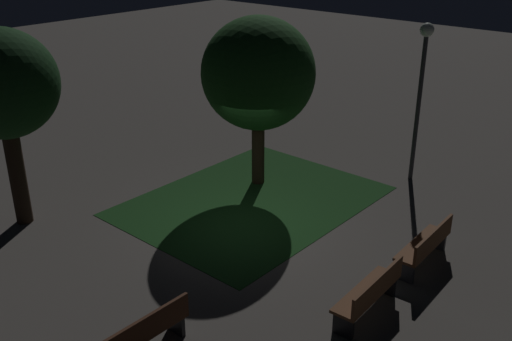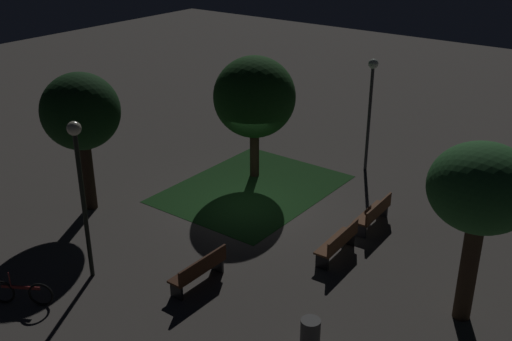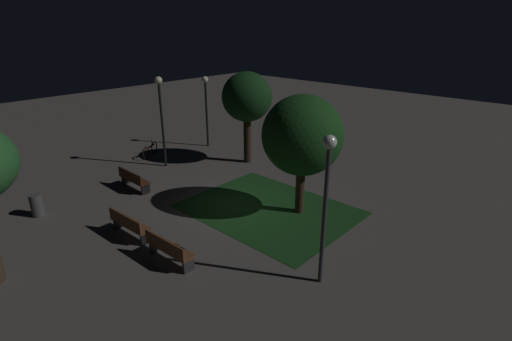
{
  "view_description": "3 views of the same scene",
  "coord_description": "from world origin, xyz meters",
  "px_view_note": "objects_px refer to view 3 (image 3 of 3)",
  "views": [
    {
      "loc": [
        -9.12,
        -8.31,
        6.66
      ],
      "look_at": [
        -0.02,
        -0.44,
        1.49
      ],
      "focal_mm": 41.08,
      "sensor_mm": 36.0,
      "label": 1
    },
    {
      "loc": [
        -14.55,
        -11.26,
        9.31
      ],
      "look_at": [
        -0.19,
        -0.48,
        1.43
      ],
      "focal_mm": 42.72,
      "sensor_mm": 36.0,
      "label": 2
    },
    {
      "loc": [
        9.78,
        -9.67,
        6.86
      ],
      "look_at": [
        0.46,
        0.5,
        1.51
      ],
      "focal_mm": 27.15,
      "sensor_mm": 36.0,
      "label": 3
    }
  ],
  "objects_px": {
    "bench_back_row": "(129,224)",
    "trash_bin": "(37,205)",
    "lamp_post_near_wall": "(327,186)",
    "bicycle": "(150,150)",
    "bench_by_lamp": "(133,179)",
    "lamp_post_plaza_east": "(161,107)",
    "lamp_post_path_center": "(206,99)",
    "tree_tall_center": "(247,98)",
    "bench_corner": "(168,249)",
    "tree_back_left": "(302,136)"
  },
  "relations": [
    {
      "from": "lamp_post_plaza_east",
      "to": "trash_bin",
      "type": "height_order",
      "value": "lamp_post_plaza_east"
    },
    {
      "from": "tree_tall_center",
      "to": "trash_bin",
      "type": "relative_size",
      "value": 5.32
    },
    {
      "from": "bench_back_row",
      "to": "bicycle",
      "type": "relative_size",
      "value": 1.24
    },
    {
      "from": "bench_corner",
      "to": "bench_by_lamp",
      "type": "bearing_deg",
      "value": 158.63
    },
    {
      "from": "lamp_post_path_center",
      "to": "lamp_post_plaza_east",
      "type": "xyz_separation_m",
      "value": [
        0.99,
        -3.67,
        0.26
      ]
    },
    {
      "from": "lamp_post_near_wall",
      "to": "lamp_post_plaza_east",
      "type": "distance_m",
      "value": 11.27
    },
    {
      "from": "bench_corner",
      "to": "trash_bin",
      "type": "relative_size",
      "value": 2.1
    },
    {
      "from": "lamp_post_near_wall",
      "to": "trash_bin",
      "type": "bearing_deg",
      "value": -159.06
    },
    {
      "from": "bench_by_lamp",
      "to": "bicycle",
      "type": "xyz_separation_m",
      "value": [
        -3.33,
        3.01,
        -0.14
      ]
    },
    {
      "from": "bench_by_lamp",
      "to": "lamp_post_plaza_east",
      "type": "distance_m",
      "value": 3.95
    },
    {
      "from": "bicycle",
      "to": "lamp_post_path_center",
      "type": "bearing_deg",
      "value": 74.5
    },
    {
      "from": "bench_corner",
      "to": "tree_back_left",
      "type": "relative_size",
      "value": 0.4
    },
    {
      "from": "tree_tall_center",
      "to": "lamp_post_path_center",
      "type": "relative_size",
      "value": 1.15
    },
    {
      "from": "trash_bin",
      "to": "lamp_post_near_wall",
      "type": "bearing_deg",
      "value": 20.94
    },
    {
      "from": "lamp_post_near_wall",
      "to": "lamp_post_plaza_east",
      "type": "height_order",
      "value": "lamp_post_plaza_east"
    },
    {
      "from": "tree_back_left",
      "to": "bicycle",
      "type": "distance_m",
      "value": 10.26
    },
    {
      "from": "lamp_post_near_wall",
      "to": "bicycle",
      "type": "height_order",
      "value": "lamp_post_near_wall"
    },
    {
      "from": "bench_by_lamp",
      "to": "lamp_post_near_wall",
      "type": "xyz_separation_m",
      "value": [
        9.55,
        0.1,
        2.45
      ]
    },
    {
      "from": "bench_by_lamp",
      "to": "tree_back_left",
      "type": "distance_m",
      "value": 7.72
    },
    {
      "from": "lamp_post_plaza_east",
      "to": "bicycle",
      "type": "bearing_deg",
      "value": 169.52
    },
    {
      "from": "tree_tall_center",
      "to": "lamp_post_plaza_east",
      "type": "xyz_separation_m",
      "value": [
        -2.62,
        -3.23,
        -0.3
      ]
    },
    {
      "from": "bench_corner",
      "to": "tree_tall_center",
      "type": "xyz_separation_m",
      "value": [
        -4.47,
        8.11,
        2.85
      ]
    },
    {
      "from": "bench_by_lamp",
      "to": "trash_bin",
      "type": "relative_size",
      "value": 2.09
    },
    {
      "from": "lamp_post_path_center",
      "to": "trash_bin",
      "type": "xyz_separation_m",
      "value": [
        1.94,
        -10.07,
        -2.34
      ]
    },
    {
      "from": "bench_back_row",
      "to": "tree_back_left",
      "type": "distance_m",
      "value": 6.71
    },
    {
      "from": "bench_back_row",
      "to": "lamp_post_near_wall",
      "type": "xyz_separation_m",
      "value": [
        6.11,
        2.31,
        2.45
      ]
    },
    {
      "from": "bench_by_lamp",
      "to": "trash_bin",
      "type": "distance_m",
      "value": 3.77
    },
    {
      "from": "bench_back_row",
      "to": "lamp_post_path_center",
      "type": "distance_m",
      "value": 10.61
    },
    {
      "from": "tree_tall_center",
      "to": "bench_by_lamp",
      "type": "bearing_deg",
      "value": -101.51
    },
    {
      "from": "lamp_post_near_wall",
      "to": "bicycle",
      "type": "bearing_deg",
      "value": 167.24
    },
    {
      "from": "tree_tall_center",
      "to": "lamp_post_plaza_east",
      "type": "relative_size",
      "value": 1.04
    },
    {
      "from": "trash_bin",
      "to": "bicycle",
      "type": "distance_m",
      "value": 7.34
    },
    {
      "from": "lamp_post_plaza_east",
      "to": "trash_bin",
      "type": "xyz_separation_m",
      "value": [
        0.94,
        -6.4,
        -2.59
      ]
    },
    {
      "from": "bench_by_lamp",
      "to": "trash_bin",
      "type": "xyz_separation_m",
      "value": [
        -0.48,
        -3.74,
        -0.05
      ]
    },
    {
      "from": "tree_tall_center",
      "to": "trash_bin",
      "type": "bearing_deg",
      "value": -99.88
    },
    {
      "from": "tree_back_left",
      "to": "tree_tall_center",
      "type": "bearing_deg",
      "value": 152.87
    },
    {
      "from": "lamp_post_path_center",
      "to": "bicycle",
      "type": "xyz_separation_m",
      "value": [
        -0.92,
        -3.31,
        -2.43
      ]
    },
    {
      "from": "bench_back_row",
      "to": "bench_by_lamp",
      "type": "bearing_deg",
      "value": 147.23
    },
    {
      "from": "bench_by_lamp",
      "to": "bicycle",
      "type": "distance_m",
      "value": 4.5
    },
    {
      "from": "lamp_post_near_wall",
      "to": "bicycle",
      "type": "relative_size",
      "value": 2.92
    },
    {
      "from": "bicycle",
      "to": "bench_back_row",
      "type": "bearing_deg",
      "value": -37.66
    },
    {
      "from": "lamp_post_near_wall",
      "to": "bicycle",
      "type": "xyz_separation_m",
      "value": [
        -12.89,
        2.92,
        -2.59
      ]
    },
    {
      "from": "lamp_post_near_wall",
      "to": "lamp_post_path_center",
      "type": "height_order",
      "value": "lamp_post_near_wall"
    },
    {
      "from": "tree_back_left",
      "to": "bicycle",
      "type": "height_order",
      "value": "tree_back_left"
    },
    {
      "from": "bench_back_row",
      "to": "lamp_post_near_wall",
      "type": "relative_size",
      "value": 0.42
    },
    {
      "from": "lamp_post_path_center",
      "to": "bicycle",
      "type": "relative_size",
      "value": 2.73
    },
    {
      "from": "bench_back_row",
      "to": "trash_bin",
      "type": "height_order",
      "value": "bench_back_row"
    },
    {
      "from": "tree_tall_center",
      "to": "lamp_post_plaza_east",
      "type": "distance_m",
      "value": 4.17
    },
    {
      "from": "bench_back_row",
      "to": "trash_bin",
      "type": "xyz_separation_m",
      "value": [
        -3.92,
        -1.53,
        -0.05
      ]
    },
    {
      "from": "bench_corner",
      "to": "lamp_post_plaza_east",
      "type": "xyz_separation_m",
      "value": [
        -7.09,
        4.88,
        2.54
      ]
    }
  ]
}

